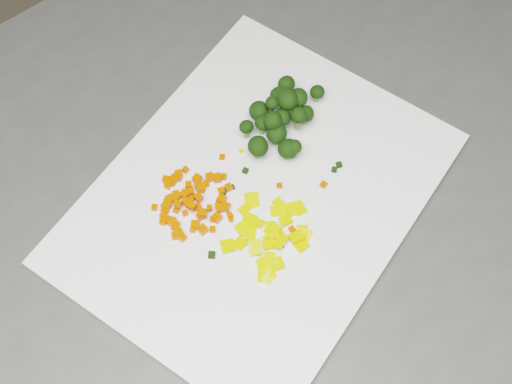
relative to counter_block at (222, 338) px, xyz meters
name	(u,v)px	position (x,y,z in m)	size (l,w,h in m)	color
counter_block	(222,338)	(0.00, 0.00, 0.00)	(1.11, 0.78, 0.90)	#474845
cutting_board	(256,198)	(0.06, 0.01, 0.46)	(0.41, 0.32, 0.01)	white
carrot_pile	(194,198)	(0.00, 0.02, 0.47)	(0.09, 0.09, 0.03)	#D84102
pepper_pile	(274,237)	(0.06, -0.05, 0.47)	(0.10, 0.10, 0.01)	yellow
broccoli_pile	(280,110)	(0.12, 0.08, 0.49)	(0.11, 0.11, 0.05)	black
carrot_cube_0	(172,222)	(-0.03, 0.01, 0.46)	(0.01, 0.01, 0.01)	#D84102
carrot_cube_1	(165,211)	(-0.04, 0.02, 0.46)	(0.01, 0.01, 0.01)	#D84102
carrot_cube_2	(186,201)	(-0.01, 0.03, 0.46)	(0.01, 0.01, 0.01)	#D84102
carrot_cube_3	(164,222)	(-0.04, 0.01, 0.46)	(0.01, 0.01, 0.01)	#D84102
carrot_cube_4	(168,186)	(-0.02, 0.05, 0.46)	(0.01, 0.01, 0.01)	#D84102
carrot_cube_5	(174,179)	(-0.01, 0.06, 0.47)	(0.01, 0.01, 0.01)	#D84102
carrot_cube_6	(176,226)	(-0.03, 0.00, 0.47)	(0.01, 0.01, 0.01)	#D84102
carrot_cube_7	(176,195)	(-0.02, 0.04, 0.46)	(0.01, 0.01, 0.01)	#D84102
carrot_cube_8	(173,199)	(-0.02, 0.04, 0.47)	(0.01, 0.01, 0.01)	#D84102
carrot_cube_9	(191,192)	(0.00, 0.04, 0.46)	(0.01, 0.01, 0.01)	#D84102
carrot_cube_10	(198,197)	(0.00, 0.02, 0.47)	(0.01, 0.01, 0.01)	#D84102
carrot_cube_11	(203,213)	(0.00, 0.00, 0.47)	(0.01, 0.01, 0.01)	#D84102
carrot_cube_12	(182,238)	(-0.03, -0.01, 0.46)	(0.01, 0.01, 0.01)	#D84102
carrot_cube_13	(189,204)	(-0.01, 0.02, 0.47)	(0.01, 0.01, 0.01)	#D84102
carrot_cube_14	(166,206)	(-0.03, 0.03, 0.47)	(0.01, 0.01, 0.01)	#D84102
carrot_cube_15	(179,174)	(-0.01, 0.06, 0.46)	(0.01, 0.01, 0.01)	#D84102
carrot_cube_16	(224,177)	(0.04, 0.04, 0.46)	(0.01, 0.01, 0.01)	#D84102
carrot_cube_17	(172,199)	(-0.02, 0.04, 0.46)	(0.01, 0.01, 0.01)	#D84102
carrot_cube_18	(198,185)	(0.01, 0.04, 0.46)	(0.01, 0.01, 0.01)	#D84102
carrot_cube_19	(201,188)	(0.01, 0.04, 0.46)	(0.01, 0.01, 0.01)	#D84102
carrot_cube_20	(154,207)	(-0.05, 0.03, 0.46)	(0.01, 0.01, 0.01)	#D84102
carrot_cube_21	(200,210)	(0.00, 0.01, 0.46)	(0.01, 0.01, 0.01)	#D84102
carrot_cube_22	(222,200)	(0.03, 0.01, 0.47)	(0.01, 0.01, 0.01)	#D84102
carrot_cube_23	(168,184)	(-0.02, 0.06, 0.46)	(0.01, 0.01, 0.01)	#D84102
carrot_cube_24	(186,170)	(0.00, 0.06, 0.46)	(0.01, 0.01, 0.01)	#D84102
carrot_cube_25	(186,201)	(-0.01, 0.02, 0.47)	(0.01, 0.01, 0.01)	#D84102
carrot_cube_26	(198,207)	(0.00, 0.02, 0.46)	(0.01, 0.01, 0.01)	#D84102
carrot_cube_27	(176,235)	(-0.03, -0.01, 0.46)	(0.01, 0.01, 0.01)	#D84102
carrot_cube_28	(226,207)	(0.03, 0.00, 0.47)	(0.01, 0.01, 0.01)	#D84102
carrot_cube_29	(185,194)	(-0.01, 0.04, 0.47)	(0.01, 0.01, 0.01)	#D84102
carrot_cube_30	(200,217)	(0.00, 0.00, 0.46)	(0.01, 0.01, 0.01)	#D84102
carrot_cube_31	(179,177)	(-0.01, 0.06, 0.46)	(0.01, 0.01, 0.01)	#D84102
carrot_cube_32	(177,196)	(-0.02, 0.04, 0.47)	(0.01, 0.01, 0.01)	#D84102
carrot_cube_33	(189,185)	(0.00, 0.04, 0.47)	(0.01, 0.01, 0.01)	#D84102
carrot_cube_34	(173,184)	(-0.02, 0.05, 0.46)	(0.01, 0.01, 0.01)	#D84102
carrot_cube_35	(168,200)	(-0.03, 0.04, 0.46)	(0.01, 0.01, 0.01)	#D84102
carrot_cube_36	(179,233)	(-0.03, -0.01, 0.47)	(0.01, 0.01, 0.01)	#D84102
carrot_cube_37	(213,220)	(0.01, 0.00, 0.46)	(0.01, 0.01, 0.01)	#D84102
carrot_cube_38	(175,236)	(-0.04, -0.01, 0.46)	(0.01, 0.01, 0.01)	#D84102
carrot_cube_39	(178,205)	(-0.02, 0.02, 0.47)	(0.01, 0.01, 0.01)	#D84102
carrot_cube_40	(213,229)	(0.00, -0.01, 0.46)	(0.01, 0.01, 0.01)	#D84102
carrot_cube_41	(195,225)	(-0.01, 0.00, 0.47)	(0.01, 0.01, 0.01)	#D84102
carrot_cube_42	(185,213)	(-0.02, 0.01, 0.46)	(0.01, 0.01, 0.01)	#D84102
carrot_cube_43	(197,179)	(0.01, 0.05, 0.47)	(0.01, 0.01, 0.01)	#D84102
carrot_cube_44	(220,209)	(0.02, 0.00, 0.46)	(0.01, 0.01, 0.01)	#D84102
carrot_cube_45	(166,179)	(-0.02, 0.06, 0.46)	(0.01, 0.01, 0.01)	#D84102
carrot_cube_46	(162,221)	(-0.04, 0.01, 0.46)	(0.01, 0.01, 0.01)	#D84102
carrot_cube_47	(202,187)	(0.01, 0.04, 0.46)	(0.01, 0.01, 0.01)	#D84102
carrot_cube_48	(217,218)	(0.01, 0.00, 0.47)	(0.01, 0.01, 0.01)	#D84102
carrot_cube_49	(163,215)	(-0.04, 0.02, 0.46)	(0.01, 0.01, 0.01)	#D84102
carrot_cube_50	(209,208)	(0.01, 0.01, 0.47)	(0.01, 0.01, 0.01)	#D84102
carrot_cube_51	(191,199)	(0.00, 0.03, 0.46)	(0.01, 0.01, 0.01)	#D84102
carrot_cube_52	(167,220)	(-0.04, 0.01, 0.46)	(0.01, 0.01, 0.01)	#D84102
carrot_cube_53	(176,210)	(-0.02, 0.02, 0.46)	(0.01, 0.01, 0.01)	#D84102
carrot_cube_54	(221,191)	(0.03, 0.02, 0.46)	(0.01, 0.01, 0.01)	#D84102
carrot_cube_55	(203,230)	(-0.01, -0.01, 0.47)	(0.01, 0.01, 0.01)	#D84102
carrot_cube_56	(225,208)	(0.02, 0.00, 0.46)	(0.01, 0.01, 0.01)	#D84102
carrot_cube_57	(217,178)	(0.03, 0.04, 0.47)	(0.01, 0.01, 0.01)	#D84102
carrot_cube_58	(193,229)	(-0.02, -0.01, 0.46)	(0.01, 0.01, 0.01)	#D84102
carrot_cube_59	(192,206)	(-0.01, 0.01, 0.47)	(0.01, 0.01, 0.01)	#D84102
carrot_cube_60	(229,188)	(0.04, 0.03, 0.46)	(0.01, 0.01, 0.01)	#D84102
carrot_cube_61	(230,216)	(0.03, -0.01, 0.46)	(0.01, 0.01, 0.01)	#D84102
carrot_cube_62	(171,181)	(-0.02, 0.06, 0.46)	(0.01, 0.01, 0.01)	#D84102
carrot_cube_63	(210,177)	(0.02, 0.04, 0.47)	(0.01, 0.01, 0.01)	#D84102
carrot_cube_64	(206,183)	(0.02, 0.04, 0.46)	(0.01, 0.01, 0.01)	#D84102
pepper_chunk_0	(301,233)	(0.09, -0.05, 0.46)	(0.02, 0.01, 0.00)	yellow
pepper_chunk_1	(296,237)	(0.08, -0.06, 0.47)	(0.01, 0.01, 0.00)	yellow
pepper_chunk_2	(245,209)	(0.05, 0.00, 0.46)	(0.01, 0.01, 0.00)	yellow
pepper_chunk_3	(303,235)	(0.09, -0.06, 0.46)	(0.02, 0.01, 0.00)	yellow
pepper_chunk_4	(269,277)	(0.04, -0.09, 0.46)	(0.01, 0.01, 0.00)	yellow
pepper_chunk_5	(280,205)	(0.08, -0.01, 0.46)	(0.02, 0.01, 0.00)	yellow
pepper_chunk_6	(265,263)	(0.04, -0.07, 0.46)	(0.02, 0.01, 0.00)	yellow
pepper_chunk_7	(272,232)	(0.06, -0.04, 0.47)	(0.02, 0.01, 0.00)	yellow
pepper_chunk_8	(244,228)	(0.04, -0.03, 0.46)	(0.02, 0.01, 0.00)	yellow
pepper_chunk_9	(285,221)	(0.08, -0.03, 0.46)	(0.01, 0.01, 0.00)	yellow
pepper_chunk_10	(271,227)	(0.06, -0.04, 0.47)	(0.01, 0.01, 0.00)	yellow
pepper_chunk_11	(264,275)	(0.04, -0.08, 0.46)	(0.02, 0.01, 0.00)	yellow
pepper_chunk_12	(228,246)	(0.01, -0.04, 0.46)	(0.01, 0.01, 0.00)	yellow
pepper_chunk_13	(252,200)	(0.06, 0.00, 0.46)	(0.02, 0.02, 0.00)	yellow
pepper_chunk_14	(299,208)	(0.10, -0.03, 0.46)	(0.02, 0.01, 0.00)	yellow
pepper_chunk_15	(270,243)	(0.05, -0.05, 0.46)	(0.02, 0.01, 0.00)	yellow
pepper_chunk_16	(250,218)	(0.05, -0.02, 0.46)	(0.01, 0.01, 0.00)	yellow
pepper_chunk_17	(265,264)	(0.04, -0.07, 0.46)	(0.01, 0.01, 0.00)	yellow
pepper_chunk_18	(258,223)	(0.05, -0.03, 0.46)	(0.01, 0.01, 0.00)	yellow
pepper_chunk_19	(277,236)	(0.06, -0.05, 0.46)	(0.02, 0.02, 0.00)	yellow
pepper_chunk_20	(301,245)	(0.08, -0.07, 0.46)	(0.01, 0.01, 0.00)	yellow
pepper_chunk_21	(271,264)	(0.05, -0.07, 0.46)	(0.01, 0.02, 0.00)	yellow
pepper_chunk_22	(240,244)	(0.02, -0.04, 0.46)	(0.01, 0.01, 0.00)	yellow
pepper_chunk_23	(276,264)	(0.05, -0.08, 0.46)	(0.01, 0.01, 0.00)	yellow
pepper_chunk_24	(256,247)	(0.04, -0.05, 0.47)	(0.02, 0.01, 0.00)	yellow
pepper_chunk_25	(281,242)	(0.07, -0.06, 0.47)	(0.02, 0.01, 0.00)	yellow
pepper_chunk_26	(279,211)	(0.08, -0.02, 0.46)	(0.02, 0.01, 0.00)	yellow
pepper_chunk_27	(299,240)	(0.08, -0.06, 0.46)	(0.01, 0.01, 0.00)	yellow
pepper_chunk_28	(271,230)	(0.06, -0.04, 0.46)	(0.01, 0.01, 0.00)	yellow
pepper_chunk_29	(294,209)	(0.09, -0.02, 0.46)	(0.02, 0.02, 0.00)	yellow
pepper_chunk_30	(267,272)	(0.04, -0.08, 0.46)	(0.01, 0.02, 0.00)	yellow
pepper_chunk_31	(269,258)	(0.05, -0.07, 0.46)	(0.01, 0.01, 0.00)	yellow
pepper_chunk_32	(250,233)	(0.04, -0.03, 0.46)	(0.02, 0.01, 0.00)	yellow
broccoli_floret_0	(277,135)	(0.11, 0.06, 0.47)	(0.03, 0.03, 0.03)	black
broccoli_floret_1	(275,136)	(0.11, 0.06, 0.47)	(0.03, 0.03, 0.03)	black
broccoli_floret_2	(272,123)	(0.11, 0.07, 0.48)	(0.03, 0.03, 0.03)	black
broccoli_floret_3	(316,94)	(0.18, 0.10, 0.47)	(0.02, 0.02, 0.02)	black
broccoli_floret_4	(281,116)	(0.13, 0.08, 0.47)	(0.02, 0.02, 0.03)	black
broccoli_floret_5	(298,100)	(0.15, 0.09, 0.48)	(0.03, 0.03, 0.03)	black
broccoli_floret_6	(262,126)	(0.10, 0.08, 0.47)	(0.03, 0.03, 0.03)	black
broccoli_floret_7	(258,113)	(0.10, 0.10, 0.47)	(0.03, 0.03, 0.03)	black
broccoli_floret_8	(281,121)	(0.12, 0.08, 0.48)	(0.03, 0.03, 0.03)	black
broccoli_floret_9	(286,88)	(0.15, 0.12, 0.48)	(0.03, 0.03, 0.03)	black
broccoli_floret_10	(257,149)	(0.08, 0.05, 0.48)	(0.03, 0.03, 0.03)	black
broccoli_floret_11	(282,98)	(0.14, 0.11, 0.47)	(0.03, 0.03, 0.03)	black
broccoli_floret_12	(278,97)	(0.13, 0.11, 0.47)	(0.03, 0.03, 0.03)	black
broccoli_floret_13	(298,119)	(0.14, 0.07, 0.49)	(0.02, 0.02, 0.03)	black
broccoli_floret_14	(287,102)	(0.13, 0.09, 0.49)	(0.03, 0.03, 0.03)	black
broccoli_floret_15	(294,150)	(0.12, 0.04, 0.47)	(0.02, 0.02, 0.03)	black
broccoli_floret_16	(246,130)	(0.08, 0.08, 0.47)	(0.02, 0.02, 0.03)	black
broccoli_floret_17	(304,116)	(0.15, 0.07, 0.47)	(0.03, 0.03, 0.02)	black
broccoli_floret_18	(284,103)	(0.13, 0.09, 0.49)	(0.02, 0.02, 0.03)	black
broccoli_floret_19	(272,106)	(0.12, 0.09, 0.49)	(0.02, 0.02, 0.02)	black
broccoli_floret_20	(287,151)	(0.11, 0.04, 0.47)	(0.03, 0.03, 0.03)	black
broccoli_floret_21	(296,100)	(0.15, 0.09, 0.49)	(0.02, 0.02, 0.03)	black
stray_bit_0	(334,170)	(0.16, 0.00, 0.46)	(0.01, 0.01, 0.00)	black
stray_bit_1	(218,203)	(0.02, 0.01, 0.46)	(0.01, 0.01, 0.00)	#D84102
stray_bit_2	(292,229)	(0.08, -0.05, 0.46)	(0.01, 0.01, 0.00)	#D84102
stray_bit_3	(324,185)	(0.14, -0.01, 0.46)	(0.01, 0.01, 0.00)	#D84102
stray_bit_4	(231,220)	(0.03, -0.01, 0.46)	(0.00, 0.00, 0.00)	#D84102
stray_bit_5	(232,187)	(0.04, 0.03, 0.46)	(0.01, 0.01, 0.00)	black
stray_bit_6	(222,157)	(0.05, 0.07, 0.46)	(0.01, 0.01, 0.00)	#D84102
stray_bit_7	(241,151)	(0.07, 0.06, 0.46)	(0.00, 0.00, 0.00)	yellow
stray_bit_8	(245,171)	(0.06, 0.04, 0.46)	(0.01, 0.01, 0.00)	black
stray_bit_9	(339,165)	(0.16, 0.01, 0.46)	(0.01, 0.01, 0.00)	black
stray_bit_10	(212,255)	(-0.01, -0.04, 0.46)	(0.01, 0.01, 0.01)	black
stray_bit_11	(279,186)	(0.09, 0.01, 0.46)	(0.01, 0.01, 0.00)	#D84102
stray_bit_12	(282,246)	(0.07, -0.06, 0.46)	(0.00, 0.00, 0.00)	black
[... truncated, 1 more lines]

